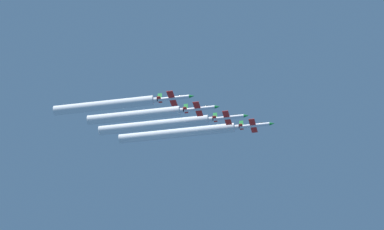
% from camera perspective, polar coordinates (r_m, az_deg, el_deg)
% --- Properties ---
extents(jet_lead, '(9.17, 13.36, 3.21)m').
position_cam_1_polar(jet_lead, '(385.77, 3.42, -0.55)').
color(jet_lead, silver).
extents(jet_second_echelon, '(9.17, 13.36, 3.21)m').
position_cam_1_polar(jet_second_echelon, '(378.33, 2.02, -0.13)').
color(jet_second_echelon, silver).
extents(jet_third_echelon, '(9.17, 13.36, 3.21)m').
position_cam_1_polar(jet_third_echelon, '(371.59, 0.45, 0.35)').
color(jet_third_echelon, silver).
extents(jet_fourth_echelon, '(9.17, 13.36, 3.21)m').
position_cam_1_polar(jet_fourth_echelon, '(363.80, -0.94, 0.92)').
color(jet_fourth_echelon, silver).
extents(smoke_trail_lead, '(3.39, 44.62, 3.39)m').
position_cam_1_polar(smoke_trail_lead, '(389.56, -0.71, -0.97)').
color(smoke_trail_lead, white).
extents(smoke_trail_second_echelon, '(3.39, 41.71, 3.39)m').
position_cam_1_polar(smoke_trail_second_echelon, '(382.52, -1.96, -0.54)').
color(smoke_trail_second_echelon, white).
extents(smoke_trail_third_echelon, '(3.39, 34.54, 3.39)m').
position_cam_1_polar(smoke_trail_third_echelon, '(375.73, -3.05, -0.02)').
color(smoke_trail_third_echelon, white).
extents(smoke_trail_fourth_echelon, '(3.39, 36.69, 3.39)m').
position_cam_1_polar(smoke_trail_fourth_echelon, '(368.74, -4.66, 0.52)').
color(smoke_trail_fourth_echelon, white).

